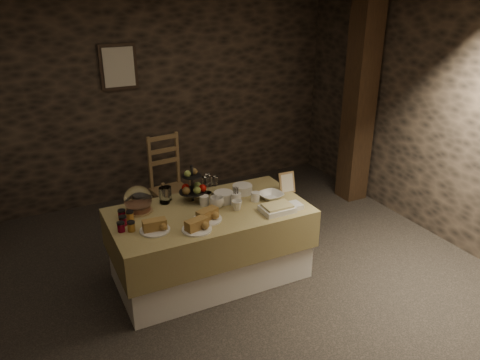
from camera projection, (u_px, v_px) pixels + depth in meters
name	position (u px, v px, depth m)	size (l,w,h in m)	color
ground_plane	(215.00, 295.00, 4.36)	(5.50, 5.00, 0.01)	black
room_shell	(210.00, 135.00, 3.75)	(5.52, 5.02, 2.60)	black
buffet_table	(210.00, 239.00, 4.49)	(1.84, 0.98, 0.73)	silver
chair	(169.00, 177.00, 5.93)	(0.49, 0.47, 0.74)	brown
timber_column	(359.00, 102.00, 5.89)	(0.30, 0.30, 2.60)	black
framed_picture	(119.00, 67.00, 5.65)	(0.45, 0.04, 0.55)	black
plate_stack_a	(223.00, 197.00, 4.51)	(0.19, 0.19, 0.10)	silver
plate_stack_b	(242.00, 189.00, 4.71)	(0.20, 0.20, 0.09)	silver
cutlery_holder	(236.00, 199.00, 4.45)	(0.10, 0.10, 0.12)	silver
cup_a	(217.00, 202.00, 4.40)	(0.14, 0.14, 0.11)	silver
cup_b	(237.00, 205.00, 4.35)	(0.10, 0.10, 0.09)	silver
mug_c	(204.00, 200.00, 4.45)	(0.09, 0.09, 0.10)	silver
mug_d	(255.00, 197.00, 4.53)	(0.08, 0.08, 0.09)	silver
bowl	(271.00, 196.00, 4.59)	(0.23, 0.23, 0.06)	silver
cake_dome	(138.00, 201.00, 4.31)	(0.26, 0.26, 0.26)	brown
fruit_stand	(193.00, 187.00, 4.50)	(0.26, 0.26, 0.37)	black
bread_platter_left	(155.00, 227.00, 3.98)	(0.26, 0.26, 0.11)	silver
bread_platter_center	(197.00, 226.00, 4.00)	(0.26, 0.26, 0.11)	silver
bread_platter_right	(207.00, 216.00, 4.17)	(0.26, 0.26, 0.11)	silver
jam_jars	(125.00, 221.00, 4.08)	(0.18, 0.32, 0.07)	#600518
tart_dish	(277.00, 208.00, 4.33)	(0.30, 0.22, 0.07)	silver
square_dish	(294.00, 206.00, 4.40)	(0.14, 0.14, 0.04)	silver
menu_frame	(287.00, 183.00, 4.73)	(0.17, 0.02, 0.22)	brown
storage_jar_a	(164.00, 195.00, 4.48)	(0.10, 0.10, 0.16)	white
storage_jar_b	(167.00, 193.00, 4.54)	(0.09, 0.09, 0.14)	white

